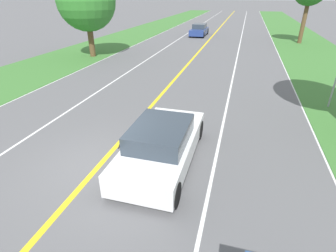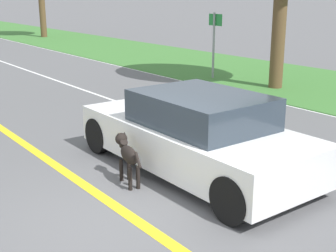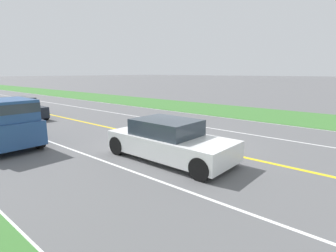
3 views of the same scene
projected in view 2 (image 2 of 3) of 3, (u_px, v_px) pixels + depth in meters
ground_plane at (128, 215)px, 6.52m from camera, size 400.00×400.00×0.00m
centre_divider_line at (128, 215)px, 6.52m from camera, size 0.18×160.00×0.01m
lane_dash_same_dir at (290, 162)px, 8.54m from camera, size 0.10×160.00×0.01m
ego_car at (196, 134)px, 7.98m from camera, size 1.94×4.51×1.39m
dog at (127, 154)px, 7.48m from camera, size 0.35×1.03×0.79m
street_sign at (214, 37)px, 16.36m from camera, size 0.11×0.64×2.31m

